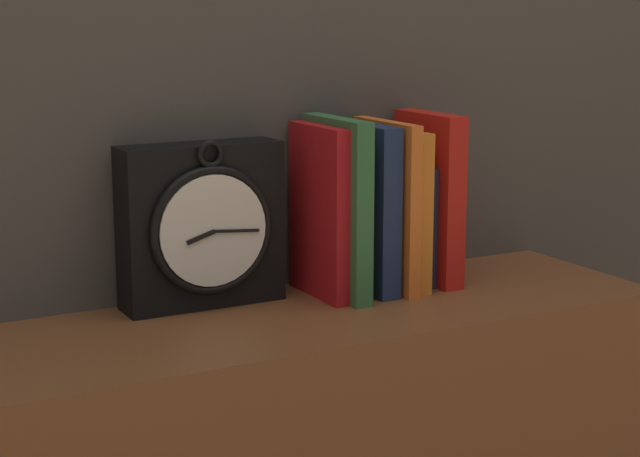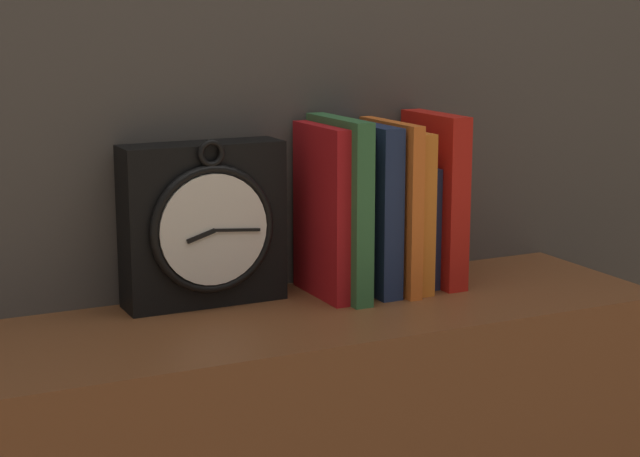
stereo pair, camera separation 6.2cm
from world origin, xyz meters
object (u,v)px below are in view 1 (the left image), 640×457
object	(u,v)px
book_slot7_red	(429,198)
clock	(203,226)
book_slot5_orange	(399,208)
book_slot2_black	(345,210)
book_slot3_navy	(366,208)
book_slot0_red	(319,212)
book_slot1_green	(337,208)
book_slot6_navy	(408,223)
book_slot4_orange	(386,205)

from	to	relation	value
book_slot7_red	clock	bearing A→B (deg)	174.47
book_slot5_orange	book_slot2_black	bearing A→B (deg)	171.41
book_slot3_navy	book_slot7_red	size ratio (longest dim) A/B	0.96
book_slot3_navy	book_slot5_orange	bearing A→B (deg)	-0.86
book_slot0_red	book_slot1_green	bearing A→B (deg)	-19.28
clock	book_slot7_red	xyz separation A→B (m)	(0.35, -0.03, 0.01)
book_slot3_navy	book_slot5_orange	xyz separation A→B (m)	(0.06, -0.00, -0.01)
book_slot0_red	book_slot1_green	distance (m)	0.03
book_slot1_green	book_slot6_navy	distance (m)	0.14
book_slot5_orange	clock	bearing A→B (deg)	173.27
book_slot3_navy	book_slot6_navy	bearing A→B (deg)	8.30
clock	book_slot7_red	world-z (taller)	book_slot7_red
clock	book_slot3_navy	bearing A→B (deg)	-8.07
book_slot2_black	book_slot1_green	bearing A→B (deg)	-141.94
clock	book_slot5_orange	distance (m)	0.30
book_slot0_red	book_slot3_navy	xyz separation A→B (m)	(0.08, -0.00, -0.00)
book_slot4_orange	book_slot7_red	world-z (taller)	book_slot7_red
book_slot0_red	book_slot3_navy	bearing A→B (deg)	-1.22
clock	book_slot5_orange	xyz separation A→B (m)	(0.29, -0.03, 0.00)
clock	book_slot1_green	bearing A→B (deg)	-12.31
book_slot4_orange	book_slot6_navy	bearing A→B (deg)	19.41
book_slot0_red	book_slot1_green	world-z (taller)	book_slot1_green
book_slot2_black	book_slot5_orange	xyz separation A→B (m)	(0.08, -0.01, -0.00)
book_slot3_navy	book_slot0_red	bearing A→B (deg)	178.78
book_slot0_red	book_slot5_orange	xyz separation A→B (m)	(0.13, -0.00, -0.01)
book_slot2_black	book_slot4_orange	xyz separation A→B (m)	(0.06, -0.02, 0.00)
book_slot2_black	book_slot7_red	xyz separation A→B (m)	(0.14, -0.01, 0.01)
book_slot7_red	book_slot5_orange	bearing A→B (deg)	-178.90
book_slot4_orange	book_slot1_green	bearing A→B (deg)	-179.11
book_slot2_black	book_slot7_red	world-z (taller)	book_slot7_red
book_slot2_black	book_slot5_orange	world-z (taller)	book_slot2_black
book_slot2_black	book_slot3_navy	xyz separation A→B (m)	(0.03, -0.01, 0.00)
book_slot2_black	book_slot5_orange	size ratio (longest dim) A/B	1.02
book_slot3_navy	book_slot4_orange	xyz separation A→B (m)	(0.03, -0.01, 0.00)
book_slot0_red	book_slot2_black	size ratio (longest dim) A/B	1.04
clock	book_slot2_black	world-z (taller)	book_slot2_black
book_slot4_orange	book_slot5_orange	bearing A→B (deg)	10.92
book_slot4_orange	clock	bearing A→B (deg)	171.69
book_slot5_orange	book_slot6_navy	bearing A→B (deg)	27.13
clock	book_slot2_black	size ratio (longest dim) A/B	0.99
book_slot1_green	book_slot7_red	distance (m)	0.16
clock	book_slot6_navy	size ratio (longest dim) A/B	1.32
clock	book_slot6_navy	world-z (taller)	clock
clock	book_slot3_navy	size ratio (longest dim) A/B	0.97
book_slot3_navy	book_slot7_red	world-z (taller)	book_slot7_red
book_slot1_green	book_slot4_orange	world-z (taller)	book_slot1_green
book_slot5_orange	book_slot3_navy	bearing A→B (deg)	179.14
book_slot3_navy	book_slot6_navy	size ratio (longest dim) A/B	1.37
book_slot6_navy	book_slot4_orange	bearing A→B (deg)	-160.59
book_slot1_green	book_slot2_black	size ratio (longest dim) A/B	1.08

